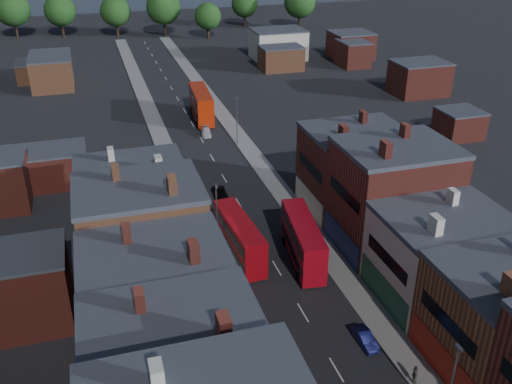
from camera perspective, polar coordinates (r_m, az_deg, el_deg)
pavement_west at (r=83.90m, az=-7.83°, el=1.39°), size 3.00×200.00×0.12m
pavement_east at (r=86.52m, az=0.68°, el=2.47°), size 3.00×200.00×0.12m
lamp_post_1 at (r=45.77m, az=18.97°, el=-17.61°), size 0.25×0.70×8.12m
lamp_post_2 at (r=64.42m, az=-3.94°, el=-2.01°), size 0.25×0.70×8.12m
lamp_post_3 at (r=93.39m, az=-1.92°, el=7.39°), size 0.25×0.70×8.12m
bus_0 at (r=63.62m, az=-1.68°, el=-4.57°), size 3.38×11.21×4.78m
bus_1 at (r=63.20m, az=4.70°, el=-4.82°), size 4.07×11.61×4.91m
bus_2 at (r=106.56m, az=-5.51°, el=8.76°), size 3.82×12.81×5.46m
car_1 at (r=54.14m, az=10.85°, el=-14.18°), size 1.33×3.60×1.18m
car_2 at (r=77.98m, az=-3.63°, el=-0.06°), size 1.96×3.93×1.07m
car_3 at (r=99.42m, az=-5.02°, el=6.00°), size 2.14×4.17×1.16m
ped_1 at (r=56.27m, az=-2.11°, el=-11.31°), size 0.91×0.65×1.69m
ped_3 at (r=51.06m, az=15.61°, el=-17.18°), size 0.85×1.16×1.80m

